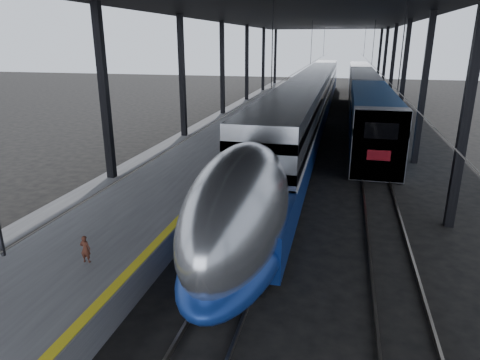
% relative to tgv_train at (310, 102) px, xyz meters
% --- Properties ---
extents(ground, '(160.00, 160.00, 0.00)m').
position_rel_tgv_train_xyz_m(ground, '(-2.00, -26.81, -2.05)').
color(ground, black).
rests_on(ground, ground).
extents(platform, '(6.00, 80.00, 1.00)m').
position_rel_tgv_train_xyz_m(platform, '(-5.50, -6.81, -1.55)').
color(platform, '#4C4C4F').
rests_on(platform, ground).
extents(yellow_strip, '(0.30, 80.00, 0.01)m').
position_rel_tgv_train_xyz_m(yellow_strip, '(-2.70, -6.81, -1.05)').
color(yellow_strip, gold).
rests_on(yellow_strip, platform).
extents(rails, '(6.52, 80.00, 0.16)m').
position_rel_tgv_train_xyz_m(rails, '(2.50, -6.81, -1.97)').
color(rails, slate).
rests_on(rails, ground).
extents(canopy, '(18.00, 75.00, 9.47)m').
position_rel_tgv_train_xyz_m(canopy, '(-0.10, -6.81, 7.06)').
color(canopy, black).
rests_on(canopy, ground).
extents(tgv_train, '(3.06, 65.20, 4.39)m').
position_rel_tgv_train_xyz_m(tgv_train, '(0.00, 0.00, 0.00)').
color(tgv_train, '#AEB0B5').
rests_on(tgv_train, ground).
extents(second_train, '(2.88, 56.05, 3.97)m').
position_rel_tgv_train_xyz_m(second_train, '(5.00, 10.64, -0.04)').
color(second_train, navy).
rests_on(second_train, ground).
extents(child, '(0.33, 0.23, 0.87)m').
position_rel_tgv_train_xyz_m(child, '(-4.21, -29.67, -0.62)').
color(child, '#50261A').
rests_on(child, platform).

